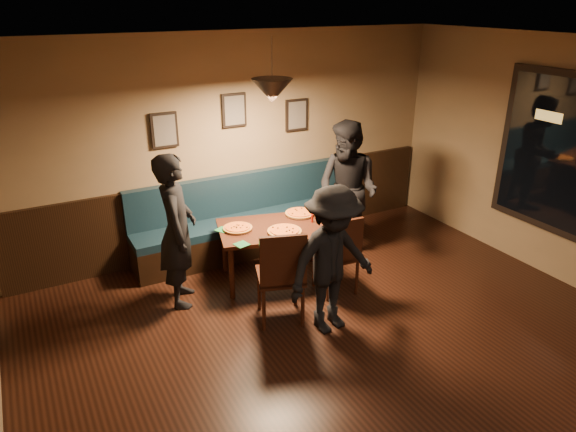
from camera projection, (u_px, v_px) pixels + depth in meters
The scene contains 23 objects.
floor at pixel (403, 400), 4.41m from camera, with size 7.00×7.00×0.00m, color black.
ceiling at pixel (441, 58), 3.32m from camera, with size 7.00×7.00×0.00m, color silver.
wall_back at pixel (234, 145), 6.70m from camera, with size 6.00×6.00×0.00m, color #8C704F.
wainscot at pixel (238, 210), 7.03m from camera, with size 5.88×0.06×1.00m, color black.
booth_bench at pixel (246, 217), 6.81m from camera, with size 3.00×0.60×1.00m, color #0F232D, non-canonical shape.
picture_left at pixel (164, 130), 6.16m from camera, with size 0.32×0.04×0.42m, color black.
picture_center at pixel (234, 110), 6.50m from camera, with size 0.32×0.04×0.42m, color black.
picture_right at pixel (297, 115), 6.95m from camera, with size 0.32×0.04×0.42m, color black.
pendant_lamp at pixel (272, 91), 5.45m from camera, with size 0.44×0.44×0.25m, color black.
dining_table at pixel (274, 253), 6.20m from camera, with size 1.27×0.82×0.68m, color black.
chair_near_left at pixel (280, 274), 5.36m from camera, with size 0.47×0.47×1.06m, color black, non-canonical shape.
chair_near_right at pixel (336, 253), 5.89m from camera, with size 0.42×0.42×0.96m, color black, non-canonical shape.
diner_left at pixel (177, 231), 5.54m from camera, with size 0.62×0.41×1.71m, color black.
diner_right at pixel (348, 191), 6.59m from camera, with size 0.86×0.67×1.78m, color black.
diner_front at pixel (332, 261), 5.10m from camera, with size 1.00×0.57×1.55m, color black.
pizza_a at pixel (238, 228), 5.99m from camera, with size 0.34×0.34×0.04m, color orange.
pizza_b at pixel (285, 231), 5.90m from camera, with size 0.39×0.39×0.04m, color gold.
pizza_c at pixel (300, 213), 6.40m from camera, with size 0.36×0.36×0.04m, color orange.
soda_glass at pixel (330, 221), 6.06m from camera, with size 0.06×0.06×0.14m, color black.
tabasco_bottle at pixel (312, 217), 6.18m from camera, with size 0.03×0.03×0.12m, color #9A1305.
napkin_a at pixel (222, 230), 5.99m from camera, with size 0.14×0.14×0.01m, color #1C6B35.
napkin_b at pixel (242, 244), 5.64m from camera, with size 0.14×0.14×0.01m, color #1C6934.
cutlery_set at pixel (290, 238), 5.78m from camera, with size 0.02×0.18×0.00m, color silver.
Camera 1 is at (-2.51, -2.57, 3.17)m, focal length 32.44 mm.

